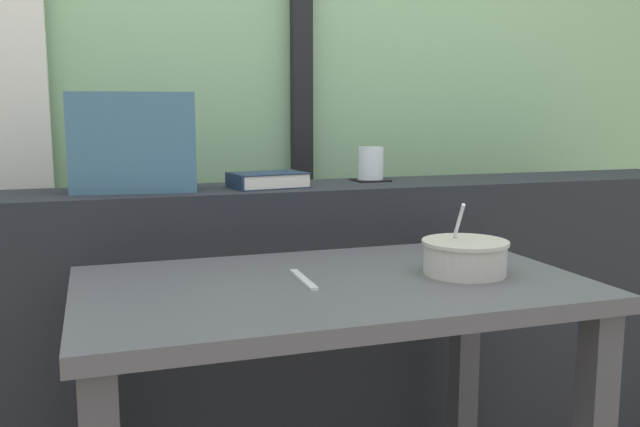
% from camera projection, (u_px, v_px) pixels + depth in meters
% --- Properties ---
extents(outdoor_backdrop, '(4.80, 0.08, 2.80)m').
position_uv_depth(outdoor_backdrop, '(238.00, 16.00, 2.39)').
color(outdoor_backdrop, '#8EBC89').
rests_on(outdoor_backdrop, ground).
extents(window_divider_post, '(0.07, 0.05, 2.60)m').
position_uv_depth(window_divider_post, '(301.00, 45.00, 2.40)').
color(window_divider_post, black).
rests_on(window_divider_post, ground).
extents(dark_console_ledge, '(2.80, 0.30, 0.86)m').
position_uv_depth(dark_console_ledge, '(283.00, 331.00, 2.01)').
color(dark_console_ledge, '#23262B').
rests_on(dark_console_ledge, ground).
extents(breakfast_table, '(1.05, 0.61, 0.72)m').
position_uv_depth(breakfast_table, '(332.00, 338.00, 1.45)').
color(breakfast_table, '#414145').
rests_on(breakfast_table, ground).
extents(coaster_square, '(0.10, 0.10, 0.00)m').
position_uv_depth(coaster_square, '(370.00, 180.00, 2.09)').
color(coaster_square, black).
rests_on(coaster_square, dark_console_ledge).
extents(juice_glass, '(0.08, 0.08, 0.10)m').
position_uv_depth(juice_glass, '(371.00, 164.00, 2.08)').
color(juice_glass, white).
rests_on(juice_glass, coaster_square).
extents(closed_book, '(0.22, 0.16, 0.04)m').
position_uv_depth(closed_book, '(268.00, 180.00, 1.91)').
color(closed_book, '#1E2D47').
rests_on(closed_book, dark_console_ledge).
extents(throw_pillow, '(0.34, 0.18, 0.26)m').
position_uv_depth(throw_pillow, '(134.00, 142.00, 1.80)').
color(throw_pillow, '#426B84').
rests_on(throw_pillow, dark_console_ledge).
extents(soup_bowl, '(0.19, 0.19, 0.16)m').
position_uv_depth(soup_bowl, '(465.00, 257.00, 1.49)').
color(soup_bowl, '#BCB7A8').
rests_on(soup_bowl, breakfast_table).
extents(fork_utensil, '(0.02, 0.17, 0.01)m').
position_uv_depth(fork_utensil, '(304.00, 279.00, 1.43)').
color(fork_utensil, silver).
rests_on(fork_utensil, breakfast_table).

